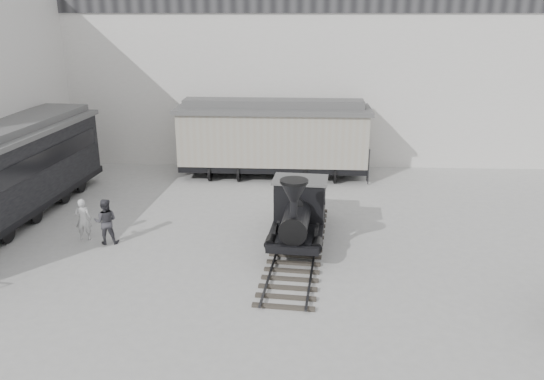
{
  "coord_description": "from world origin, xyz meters",
  "views": [
    {
      "loc": [
        1.22,
        -14.29,
        8.08
      ],
      "look_at": [
        0.4,
        3.69,
        2.0
      ],
      "focal_mm": 35.0,
      "sensor_mm": 36.0,
      "label": 1
    }
  ],
  "objects_px": {
    "visitor_a": "(83,219)",
    "visitor_b": "(106,221)",
    "locomotive": "(299,215)",
    "boxcar": "(273,137)"
  },
  "relations": [
    {
      "from": "locomotive",
      "to": "boxcar",
      "type": "bearing_deg",
      "value": 104.38
    },
    {
      "from": "boxcar",
      "to": "visitor_b",
      "type": "bearing_deg",
      "value": -122.48
    },
    {
      "from": "visitor_a",
      "to": "visitor_b",
      "type": "distance_m",
      "value": 0.99
    },
    {
      "from": "boxcar",
      "to": "visitor_b",
      "type": "height_order",
      "value": "boxcar"
    },
    {
      "from": "boxcar",
      "to": "locomotive",
      "type": "bearing_deg",
      "value": -80.24
    },
    {
      "from": "visitor_a",
      "to": "visitor_b",
      "type": "relative_size",
      "value": 0.94
    },
    {
      "from": "locomotive",
      "to": "visitor_b",
      "type": "height_order",
      "value": "locomotive"
    },
    {
      "from": "visitor_b",
      "to": "boxcar",
      "type": "bearing_deg",
      "value": -131.97
    },
    {
      "from": "visitor_a",
      "to": "locomotive",
      "type": "bearing_deg",
      "value": 171.79
    },
    {
      "from": "locomotive",
      "to": "visitor_a",
      "type": "relative_size",
      "value": 5.31
    }
  ]
}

